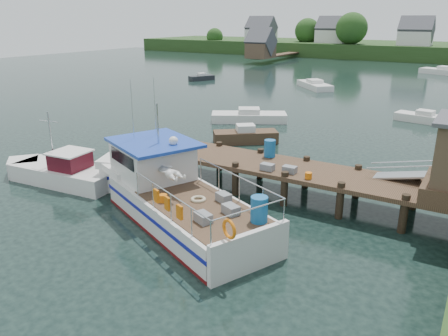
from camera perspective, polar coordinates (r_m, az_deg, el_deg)
The scene contains 11 objects.
ground_plane at distance 21.66m, azimuth 4.33°, elevation -2.59°, with size 160.00×160.00×0.00m, color black.
far_shore at distance 100.96m, azimuth 26.88°, elevation 13.71°, with size 140.00×42.55×9.22m.
dock at distance 19.07m, azimuth 22.20°, elevation 0.13°, with size 16.60×3.00×4.78m.
lobster_boat at distance 18.60m, azimuth -7.18°, elevation -3.09°, with size 11.10×6.96×5.54m.
work_boat at distance 23.66m, azimuth -20.57°, elevation -0.42°, with size 6.92×2.63×3.62m.
moored_rowboat at distance 29.40m, azimuth 2.82°, elevation 4.21°, with size 4.23×3.75×1.23m.
moored_far at distance 73.95m, azimuth 26.94°, elevation 11.17°, with size 7.46×4.61×1.20m.
moored_a at distance 35.57m, azimuth 3.28°, elevation 6.72°, with size 6.19×4.73×1.10m.
moored_b at distance 38.72m, azimuth 24.74°, elevation 5.96°, with size 4.66×2.28×0.99m.
moored_d at distance 54.03m, azimuth 11.74°, elevation 10.57°, with size 5.79×5.94×1.05m.
moored_e at distance 60.09m, azimuth -2.94°, elevation 11.72°, with size 2.60×3.65×0.96m.
Camera 1 is at (9.01, -18.02, 7.95)m, focal length 35.00 mm.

